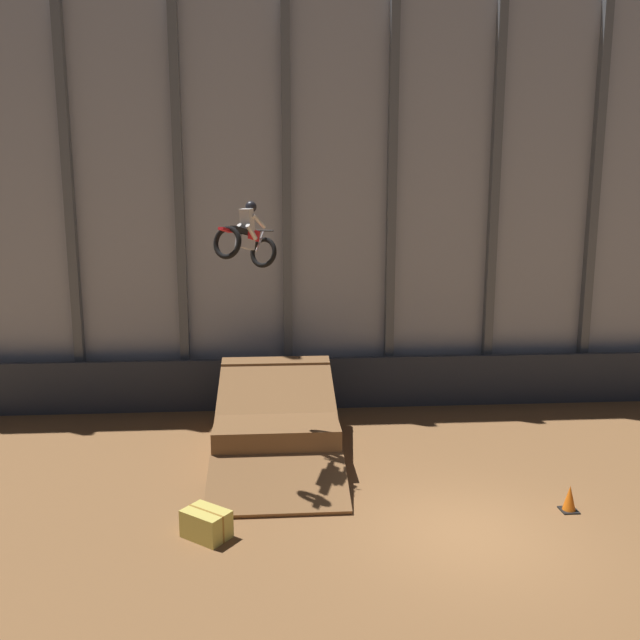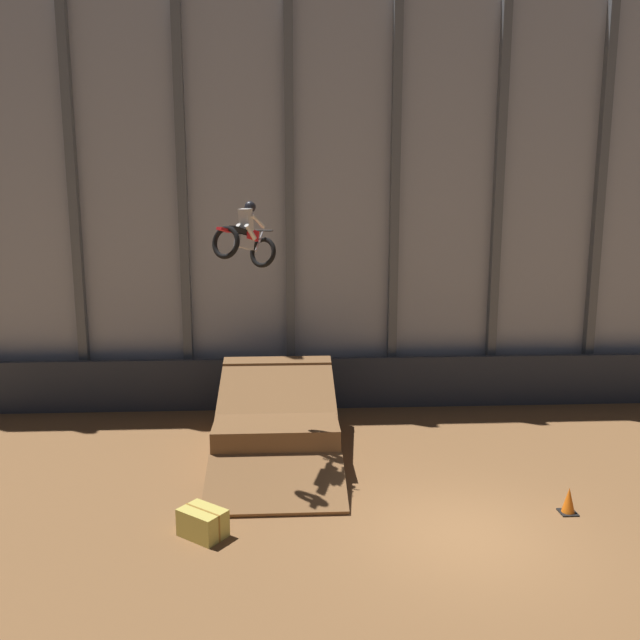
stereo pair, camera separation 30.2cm
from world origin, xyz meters
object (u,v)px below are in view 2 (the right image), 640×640
(rider_bike_solo, at_px, (246,238))
(hay_bale_trackside, at_px, (203,523))
(traffic_cone_near_ramp, at_px, (569,501))
(dirt_ramp, at_px, (277,422))

(rider_bike_solo, relative_size, hay_bale_trackside, 1.63)
(rider_bike_solo, bearing_deg, hay_bale_trackside, -72.65)
(traffic_cone_near_ramp, height_order, hay_bale_trackside, traffic_cone_near_ramp)
(dirt_ramp, bearing_deg, hay_bale_trackside, -107.03)
(dirt_ramp, relative_size, rider_bike_solo, 3.38)
(rider_bike_solo, relative_size, traffic_cone_near_ramp, 3.04)
(dirt_ramp, height_order, rider_bike_solo, rider_bike_solo)
(hay_bale_trackside, bearing_deg, traffic_cone_near_ramp, 3.96)
(dirt_ramp, height_order, traffic_cone_near_ramp, dirt_ramp)
(dirt_ramp, xyz_separation_m, traffic_cone_near_ramp, (6.28, -4.10, -0.45))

